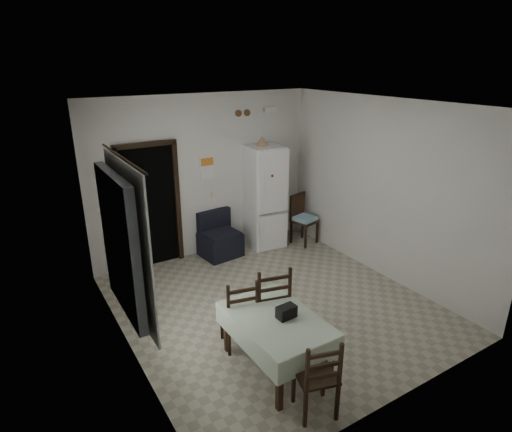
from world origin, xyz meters
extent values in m
plane|color=#A79F88|center=(0.00, 0.00, 0.00)|extent=(4.50, 4.50, 0.00)
cube|color=black|center=(-1.05, 2.46, 1.05)|extent=(0.90, 0.45, 2.10)
cube|color=black|center=(-1.54, 2.22, 1.05)|extent=(0.08, 0.10, 2.18)
cube|color=black|center=(-0.56, 2.22, 1.05)|extent=(0.08, 0.10, 2.18)
cube|color=black|center=(-1.05, 2.22, 2.14)|extent=(1.06, 0.10, 0.08)
cube|color=silver|center=(-2.15, -0.20, 1.55)|extent=(0.10, 1.20, 1.60)
cube|color=silver|center=(-2.04, -0.20, 1.55)|extent=(0.02, 1.45, 1.85)
cylinder|color=black|center=(-2.03, -0.20, 2.50)|extent=(0.02, 1.60, 0.02)
cube|color=white|center=(0.05, 2.24, 1.62)|extent=(0.28, 0.02, 0.40)
cube|color=orange|center=(0.05, 2.23, 1.72)|extent=(0.24, 0.01, 0.14)
cube|color=beige|center=(0.15, 2.24, 1.10)|extent=(0.08, 0.02, 0.12)
cylinder|color=brown|center=(0.70, 2.23, 2.52)|extent=(0.12, 0.03, 0.12)
cylinder|color=brown|center=(0.88, 2.23, 2.52)|extent=(0.12, 0.03, 0.12)
cube|color=white|center=(1.35, 2.21, 2.55)|extent=(0.25, 0.07, 0.09)
cone|color=tan|center=(1.03, 1.97, 2.04)|extent=(0.23, 0.23, 0.18)
cube|color=black|center=(-0.64, -1.20, 0.75)|extent=(0.23, 0.15, 0.14)
camera|label=1|loc=(-3.11, -4.55, 3.45)|focal=30.00mm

